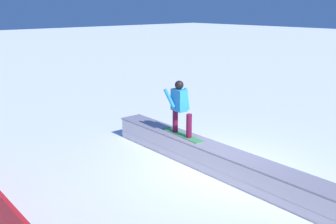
# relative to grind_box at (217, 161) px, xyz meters

# --- Properties ---
(ground_plane) EXTENTS (120.00, 120.00, 0.00)m
(ground_plane) POSITION_rel_grind_box_xyz_m (0.00, 0.00, -0.27)
(ground_plane) COLOR white
(grind_box) EXTENTS (7.05, 0.87, 0.59)m
(grind_box) POSITION_rel_grind_box_xyz_m (0.00, 0.00, 0.00)
(grind_box) COLOR white
(grind_box) RESTS_ON ground_plane
(snowboarder) EXTENTS (1.46, 0.44, 1.37)m
(snowboarder) POSITION_rel_grind_box_xyz_m (1.32, -0.05, 1.06)
(snowboarder) COLOR #3A914E
(snowboarder) RESTS_ON grind_box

